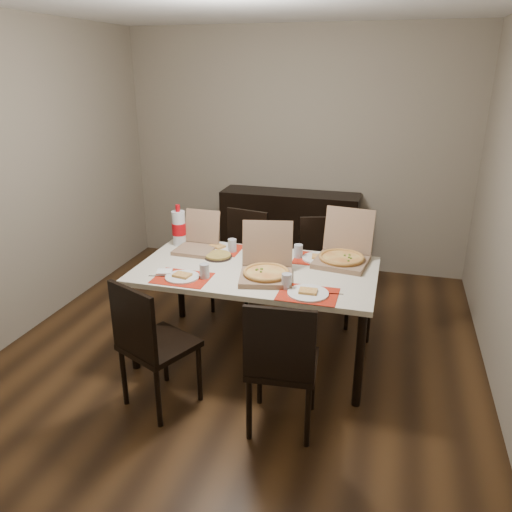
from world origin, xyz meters
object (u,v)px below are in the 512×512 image
dining_table (256,276)px  chair_near_left (150,341)px  chair_far_left (242,256)px  pizza_box_center (266,270)px  chair_far_right (324,265)px  sideboard (289,232)px  chair_near_right (281,362)px  soda_bottle (179,228)px  dip_bowl (272,260)px

dining_table → chair_near_left: size_ratio=1.94×
chair_far_left → pizza_box_center: pizza_box_center is taller
chair_far_left → chair_far_right: bearing=-2.0°
sideboard → dining_table: sideboard is taller
chair_near_left → chair_far_right: 1.85m
chair_near_right → soda_bottle: bearing=134.9°
pizza_box_center → dip_bowl: bearing=96.4°
sideboard → chair_far_left: 1.05m
chair_far_right → pizza_box_center: size_ratio=1.93×
chair_near_right → sideboard: bearing=101.2°
chair_near_left → soda_bottle: (-0.30, 1.18, 0.39)m
chair_near_right → pizza_box_center: (-0.28, 0.69, 0.30)m
chair_far_left → pizza_box_center: bearing=-63.0°
pizza_box_center → sideboard: bearing=97.2°
dining_table → dip_bowl: dip_bowl is taller
sideboard → chair_near_left: chair_near_left is taller
chair_near_right → chair_near_left: bearing=179.9°
chair_near_right → soda_bottle: 1.71m
chair_near_right → chair_far_left: size_ratio=1.00×
chair_far_left → dip_bowl: bearing=-55.4°
chair_near_right → dip_bowl: bearing=107.3°
sideboard → chair_far_right: 1.19m
chair_near_left → pizza_box_center: (0.60, 0.69, 0.30)m
chair_near_left → soda_bottle: 1.27m
chair_far_left → soda_bottle: soda_bottle is taller
dining_table → chair_near_right: size_ratio=1.94×
pizza_box_center → soda_bottle: size_ratio=1.37×
chair_far_left → pizza_box_center: size_ratio=1.93×
chair_far_right → dip_bowl: bearing=-117.2°
chair_near_right → pizza_box_center: bearing=111.8°
chair_far_left → chair_far_right: (0.78, -0.03, 0.00)m
sideboard → dining_table: (0.13, -1.84, 0.23)m
sideboard → dip_bowl: bearing=-82.6°
dining_table → chair_far_right: size_ratio=1.94×
chair_near_left → dip_bowl: size_ratio=7.61×
dining_table → sideboard: bearing=94.1°
chair_near_left → chair_far_left: same height
soda_bottle → chair_near_right: bearing=-45.1°
chair_far_left → chair_near_right: bearing=-65.1°
dining_table → chair_near_right: chair_near_right is taller
chair_near_right → pizza_box_center: size_ratio=1.93×
soda_bottle → pizza_box_center: bearing=-28.5°
dining_table → pizza_box_center: (0.12, -0.14, 0.12)m
chair_far_right → pizza_box_center: (-0.29, -0.93, 0.30)m
chair_near_left → soda_bottle: bearing=104.1°
sideboard → pizza_box_center: pizza_box_center is taller
chair_near_left → dip_bowl: (0.57, 0.99, 0.25)m
sideboard → soda_bottle: bearing=-113.3°
chair_near_right → chair_far_right: bearing=89.5°
sideboard → soda_bottle: size_ratio=4.27×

